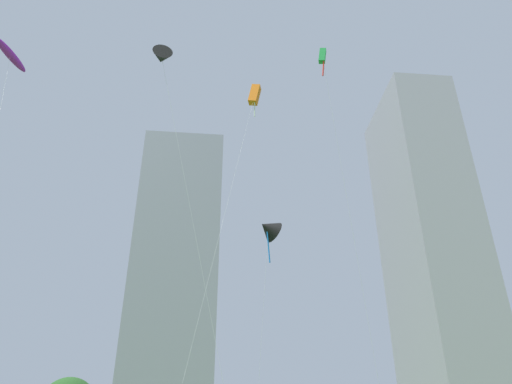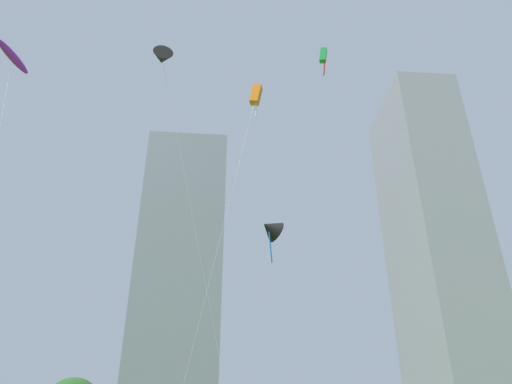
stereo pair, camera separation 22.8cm
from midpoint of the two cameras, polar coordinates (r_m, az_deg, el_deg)
The scene contains 7 objects.
kite_flying_0 at distance 40.00m, azimuth 1.25°, elevation -4.21°, with size 2.94×3.19×19.75m.
kite_flying_1 at distance 34.26m, azimuth -10.97°, elevation 14.96°, with size 6.20×4.14×26.11m.
kite_flying_2 at distance 37.47m, azimuth 7.51°, elevation 14.84°, with size 2.42×5.69×28.59m.
kite_flying_5 at distance 42.17m, azimuth -0.34°, elevation 11.00°, with size 4.29×6.51×30.00m.
kite_flying_6 at distance 47.94m, azimuth -26.50°, elevation 13.90°, with size 10.11×8.71×32.94m.
distant_highrise_0 at distance 120.99m, azimuth 19.56°, elevation -7.14°, with size 14.95×25.76×87.07m, color #939399.
distant_highrise_1 at distance 143.10m, azimuth -9.36°, elevation -10.89°, with size 23.49×22.38×90.82m, color gray.
Camera 1 is at (5.55, -13.83, 1.89)m, focal length 34.86 mm.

